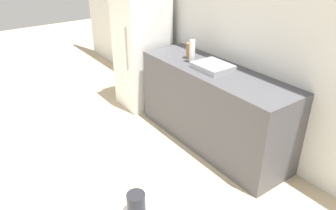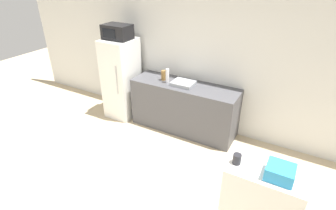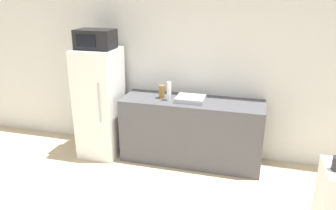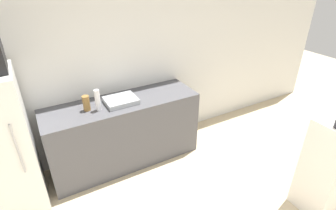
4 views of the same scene
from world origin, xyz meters
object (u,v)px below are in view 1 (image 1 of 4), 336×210
at_px(bottle_short, 190,51).
at_px(jar, 136,204).
at_px(refrigerator, 142,51).
at_px(bottle_tall, 192,51).

height_order(bottle_short, jar, jar).
xyz_separation_m(refrigerator, bottle_short, (0.92, 0.09, 0.22)).
bearing_deg(bottle_short, bottle_tall, -27.81).
distance_m(bottle_tall, jar, 2.50).
height_order(refrigerator, bottle_short, refrigerator).
xyz_separation_m(refrigerator, jar, (2.80, -1.73, 0.37)).
xyz_separation_m(bottle_tall, bottle_short, (-0.12, 0.06, -0.04)).
relative_size(refrigerator, bottle_tall, 6.07).
xyz_separation_m(bottle_tall, jar, (1.77, -1.76, 0.11)).
xyz_separation_m(bottle_short, jar, (1.89, -1.83, 0.15)).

